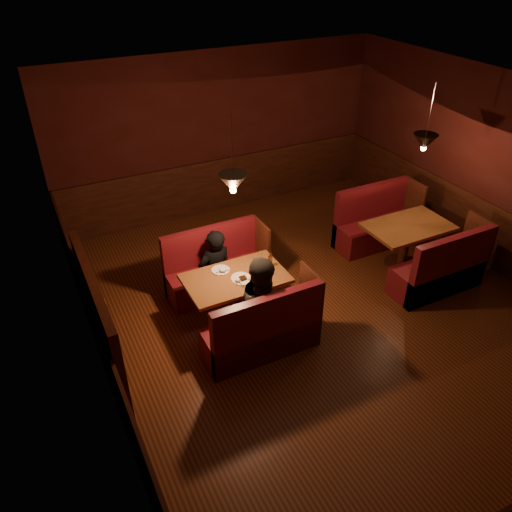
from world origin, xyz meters
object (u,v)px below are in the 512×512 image
second_bench_near (442,272)px  diner_a (215,254)px  main_bench_near (264,334)px  diner_b (264,291)px  second_table (407,236)px  second_bench_far (375,225)px  main_bench_far (216,271)px  main_table (237,287)px

second_bench_near → diner_a: bearing=155.2°
main_bench_near → diner_b: bearing=62.1°
main_bench_near → second_table: size_ratio=1.13×
second_bench_far → diner_b: diner_b is taller
second_table → diner_b: (-2.78, -0.57, 0.26)m
main_bench_far → second_bench_near: second_bench_near is taller
main_table → second_bench_far: bearing=15.0°
second_table → second_bench_far: bearing=87.8°
second_bench_near → diner_b: (-2.81, 0.21, 0.48)m
second_table → diner_b: 2.85m
main_bench_near → second_bench_far: (2.92, 1.54, 0.01)m
main_table → main_bench_near: (0.02, -0.76, -0.23)m
main_table → second_bench_near: (2.93, -0.76, -0.22)m
second_bench_far → diner_a: (-2.98, -0.17, 0.40)m
main_bench_far → second_table: (2.89, -0.74, 0.22)m
main_bench_far → second_bench_far: 2.92m
main_table → diner_b: size_ratio=0.83×
second_table → second_bench_far: 0.80m
second_bench_far → diner_b: (-2.81, -1.34, 0.48)m
diner_a → diner_b: 1.19m
main_bench_far → diner_b: (0.11, -1.31, 0.49)m
main_table → second_bench_near: bearing=-14.5°
diner_b → second_table: bearing=-3.5°
main_bench_far → second_table: size_ratio=1.13×
main_bench_near → diner_a: (-0.06, 1.37, 0.40)m
main_bench_near → second_bench_near: bearing=-0.1°
second_table → second_bench_near: size_ratio=0.90×
main_bench_near → second_table: main_bench_near is taller
main_table → second_bench_near: second_bench_near is taller
second_bench_far → second_table: bearing=-92.2°
second_bench_far → main_bench_near: bearing=-152.2°
second_bench_far → main_table: bearing=-165.0°
second_table → second_bench_far: second_bench_far is taller
main_bench_far → diner_a: size_ratio=1.01×
second_table → second_bench_far: (0.03, 0.77, -0.22)m
main_bench_far → second_bench_far: bearing=0.6°
second_bench_near → main_bench_far: bearing=152.6°
second_bench_far → main_bench_far: bearing=-179.4°
second_table → diner_b: size_ratio=0.80×
second_table → diner_b: bearing=-168.5°
second_bench_near → diner_b: bearing=175.8°
main_bench_far → diner_a: diner_a is taller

